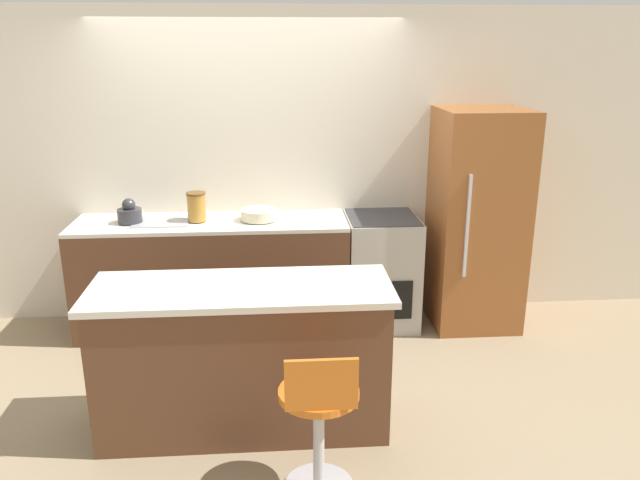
{
  "coord_description": "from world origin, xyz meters",
  "views": [
    {
      "loc": [
        0.18,
        -4.56,
        2.29
      ],
      "look_at": [
        0.5,
        -0.4,
        0.98
      ],
      "focal_mm": 35.0,
      "sensor_mm": 36.0,
      "label": 1
    }
  ],
  "objects_px": {
    "refrigerator": "(477,220)",
    "mixing_bowl": "(259,214)",
    "oven_range": "(381,270)",
    "stool_chair": "(319,422)",
    "kettle": "(130,213)"
  },
  "relations": [
    {
      "from": "refrigerator",
      "to": "stool_chair",
      "type": "height_order",
      "value": "refrigerator"
    },
    {
      "from": "kettle",
      "to": "mixing_bowl",
      "type": "distance_m",
      "value": 1.02
    },
    {
      "from": "refrigerator",
      "to": "stool_chair",
      "type": "relative_size",
      "value": 2.07
    },
    {
      "from": "oven_range",
      "to": "stool_chair",
      "type": "relative_size",
      "value": 1.08
    },
    {
      "from": "refrigerator",
      "to": "mixing_bowl",
      "type": "relative_size",
      "value": 6.26
    },
    {
      "from": "refrigerator",
      "to": "mixing_bowl",
      "type": "bearing_deg",
      "value": 179.25
    },
    {
      "from": "oven_range",
      "to": "stool_chair",
      "type": "bearing_deg",
      "value": -107.89
    },
    {
      "from": "stool_chair",
      "to": "refrigerator",
      "type": "bearing_deg",
      "value": 54.87
    },
    {
      "from": "oven_range",
      "to": "mixing_bowl",
      "type": "xyz_separation_m",
      "value": [
        -1.01,
        -0.01,
        0.51
      ]
    },
    {
      "from": "kettle",
      "to": "refrigerator",
      "type": "bearing_deg",
      "value": -0.48
    },
    {
      "from": "oven_range",
      "to": "refrigerator",
      "type": "distance_m",
      "value": 0.9
    },
    {
      "from": "kettle",
      "to": "oven_range",
      "type": "bearing_deg",
      "value": 0.21
    },
    {
      "from": "stool_chair",
      "to": "kettle",
      "type": "distance_m",
      "value": 2.57
    },
    {
      "from": "stool_chair",
      "to": "mixing_bowl",
      "type": "height_order",
      "value": "mixing_bowl"
    },
    {
      "from": "kettle",
      "to": "mixing_bowl",
      "type": "relative_size",
      "value": 0.67
    }
  ]
}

